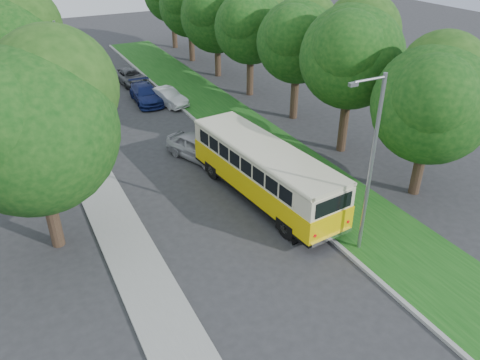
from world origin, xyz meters
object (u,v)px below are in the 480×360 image
lamppost_far (63,76)px  car_silver (198,147)px  vintage_bus (264,173)px  car_grey (131,77)px  car_white (167,97)px  car_blue (146,94)px  lamppost_near (370,162)px

lamppost_far → car_silver: size_ratio=1.69×
vintage_bus → car_grey: vintage_bus is taller
vintage_bus → car_white: size_ratio=2.62×
car_grey → car_white: bearing=-86.7°
vintage_bus → car_blue: (-1.00, 16.94, -0.83)m
car_silver → vintage_bus: bearing=-99.8°
car_blue → car_grey: 5.28m
lamppost_near → car_white: bearing=93.2°
lamppost_near → car_silver: 12.39m
vintage_bus → car_silver: size_ratio=2.32×
lamppost_near → car_silver: size_ratio=1.80×
car_silver → car_white: size_ratio=1.13×
car_blue → car_grey: car_blue is taller
car_white → car_blue: (-1.31, 1.29, 0.04)m
car_white → car_grey: 6.65m
vintage_bus → car_grey: 22.24m
car_silver → car_blue: bearing=67.6°
lamppost_near → lamppost_far: bearing=115.7°
car_white → car_grey: (-1.04, 6.57, -0.03)m
lamppost_far → car_silver: (6.18, -6.96, -3.36)m
lamppost_near → vintage_bus: lamppost_near is taller
car_silver → car_white: car_silver is taller
lamppost_near → car_white: size_ratio=2.04×
car_silver → car_white: (1.51, 9.79, -0.11)m
lamppost_near → vintage_bus: size_ratio=0.78×
lamppost_near → lamppost_far: 20.53m
car_grey → lamppost_far: bearing=-131.1°
vintage_bus → car_silver: 6.03m
vintage_bus → lamppost_far: bearing=114.4°
lamppost_far → car_grey: 12.03m
car_silver → car_grey: size_ratio=1.00×
lamppost_near → car_grey: (-2.24, 27.89, -3.75)m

